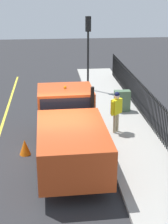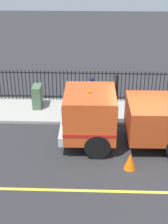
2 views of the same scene
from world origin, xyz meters
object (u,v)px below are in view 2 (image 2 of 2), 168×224
Objects in this scene: work_truck at (132,116)px; worker_standing at (91,93)px; traffic_cone at (130,161)px; utility_cabinet at (37,96)px.

work_truck reaches higher than worker_standing.
work_truck is at bearing -5.02° from traffic_cone.
utility_cabinet is at bearing 53.50° from work_truck.
worker_standing is (2.12, 1.57, 0.01)m from work_truck.
worker_standing is 4.16m from traffic_cone.
work_truck is at bearing -4.93° from worker_standing.
work_truck reaches higher than traffic_cone.
utility_cabinet is at bearing -149.01° from worker_standing.
utility_cabinet reaches higher than traffic_cone.
work_truck is 3.39× the size of worker_standing.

